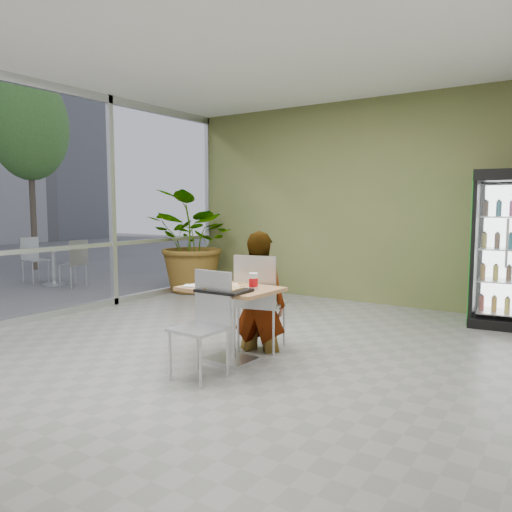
# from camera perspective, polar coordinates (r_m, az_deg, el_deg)

# --- Properties ---
(ground) EXTENTS (7.00, 7.00, 0.00)m
(ground) POSITION_cam_1_polar(r_m,az_deg,el_deg) (5.33, -4.09, -11.09)
(ground) COLOR slate
(ground) RESTS_ON ground
(room_envelope) EXTENTS (6.00, 7.00, 3.20)m
(room_envelope) POSITION_cam_1_polar(r_m,az_deg,el_deg) (5.10, -4.22, 6.38)
(room_envelope) COLOR silver
(room_envelope) RESTS_ON ground
(storefront_frame) EXTENTS (0.10, 7.00, 3.20)m
(storefront_frame) POSITION_cam_1_polar(r_m,az_deg,el_deg) (7.34, -23.14, 5.75)
(storefront_frame) COLOR silver
(storefront_frame) RESTS_ON ground
(dining_table) EXTENTS (0.95, 0.68, 0.75)m
(dining_table) POSITION_cam_1_polar(r_m,az_deg,el_deg) (4.94, -2.91, -6.03)
(dining_table) COLOR #A77447
(dining_table) RESTS_ON ground
(chair_far) EXTENTS (0.56, 0.56, 1.03)m
(chair_far) POSITION_cam_1_polar(r_m,az_deg,el_deg) (5.28, 0.27, -4.48)
(chair_far) COLOR silver
(chair_far) RESTS_ON ground
(chair_near) EXTENTS (0.44, 0.44, 0.95)m
(chair_near) POSITION_cam_1_polar(r_m,az_deg,el_deg) (4.56, -5.73, -6.75)
(chair_near) COLOR silver
(chair_near) RESTS_ON ground
(seated_woman) EXTENTS (0.66, 0.51, 1.58)m
(seated_woman) POSITION_cam_1_polar(r_m,az_deg,el_deg) (5.36, 0.36, -5.57)
(seated_woman) COLOR black
(seated_woman) RESTS_ON ground
(pizza_plate) EXTENTS (0.34, 0.32, 0.03)m
(pizza_plate) POSITION_cam_1_polar(r_m,az_deg,el_deg) (4.97, -2.96, -3.25)
(pizza_plate) COLOR silver
(pizza_plate) RESTS_ON dining_table
(soda_cup) EXTENTS (0.09, 0.09, 0.16)m
(soda_cup) POSITION_cam_1_polar(r_m,az_deg,el_deg) (4.74, -0.30, -2.94)
(soda_cup) COLOR silver
(soda_cup) RESTS_ON dining_table
(napkin_stack) EXTENTS (0.18, 0.18, 0.02)m
(napkin_stack) POSITION_cam_1_polar(r_m,az_deg,el_deg) (4.95, -7.43, -3.42)
(napkin_stack) COLOR silver
(napkin_stack) RESTS_ON dining_table
(cafeteria_tray) EXTENTS (0.47, 0.35, 0.03)m
(cafeteria_tray) POSITION_cam_1_polar(r_m,az_deg,el_deg) (4.64, -3.68, -3.94)
(cafeteria_tray) COLOR black
(cafeteria_tray) RESTS_ON dining_table
(beverage_fridge) EXTENTS (0.97, 0.78, 1.99)m
(beverage_fridge) POSITION_cam_1_polar(r_m,az_deg,el_deg) (7.08, 27.06, 0.69)
(beverage_fridge) COLOR black
(beverage_fridge) RESTS_ON ground
(potted_plant) EXTENTS (2.00, 1.86, 1.82)m
(potted_plant) POSITION_cam_1_polar(r_m,az_deg,el_deg) (8.96, -6.90, 1.67)
(potted_plant) COLOR #2C5B24
(potted_plant) RESTS_ON ground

